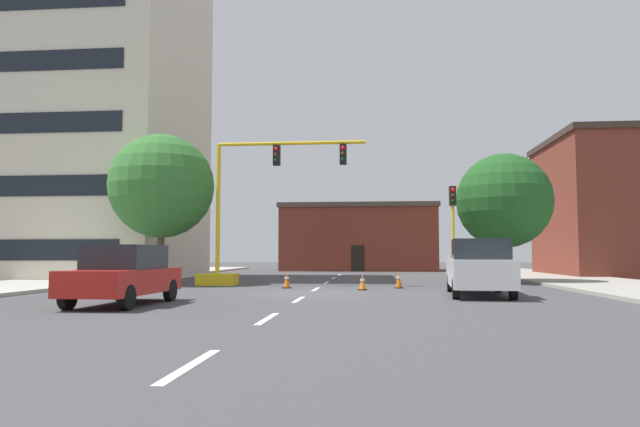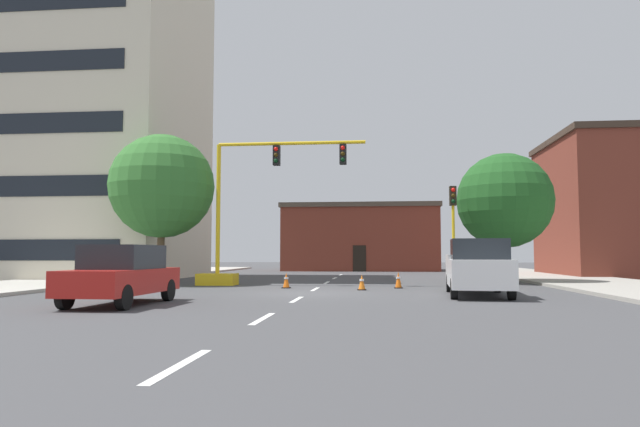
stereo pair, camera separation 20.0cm
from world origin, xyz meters
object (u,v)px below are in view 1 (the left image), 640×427
pickup_truck_white (478,268)px  traffic_cone_roadside_b (287,280)px  traffic_signal_gantry (238,239)px  traffic_cone_roadside_a (363,282)px  tree_left_near (162,186)px  sedan_red_near_left (124,274)px  traffic_light_pole_right (453,212)px  tree_right_mid (504,201)px  traffic_cone_roadside_c (399,280)px

pickup_truck_white → traffic_cone_roadside_b: 8.39m
traffic_signal_gantry → traffic_cone_roadside_a: 6.99m
tree_left_near → sedan_red_near_left: 12.21m
traffic_light_pole_right → pickup_truck_white: 8.00m
tree_right_mid → traffic_cone_roadside_a: size_ratio=10.35×
tree_left_near → traffic_cone_roadside_c: bearing=-10.8°
traffic_cone_roadside_c → tree_right_mid: bearing=40.5°
traffic_light_pole_right → tree_right_mid: (2.77, 1.38, 0.66)m
tree_right_mid → traffic_cone_roadside_a: (-7.12, -6.20, -3.87)m
pickup_truck_white → traffic_cone_roadside_a: 5.04m
traffic_signal_gantry → tree_right_mid: bearing=13.3°
traffic_light_pole_right → traffic_cone_roadside_a: bearing=-132.0°
pickup_truck_white → traffic_signal_gantry: bearing=150.0°
traffic_light_pole_right → traffic_cone_roadside_c: (-2.81, -3.39, -3.18)m
tree_right_mid → tree_left_near: bearing=-171.5°
traffic_signal_gantry → traffic_cone_roadside_a: (5.99, -3.10, -1.86)m
traffic_signal_gantry → tree_left_near: (-3.99, 0.55, 2.65)m
traffic_signal_gantry → traffic_cone_roadside_c: traffic_signal_gantry is taller
traffic_light_pole_right → traffic_cone_roadside_b: size_ratio=7.09×
traffic_light_pole_right → tree_right_mid: 3.16m
pickup_truck_white → traffic_cone_roadside_c: (-2.63, 4.20, -0.62)m
traffic_light_pole_right → pickup_truck_white: bearing=-91.4°
traffic_light_pole_right → sedan_red_near_left: size_ratio=1.06×
sedan_red_near_left → traffic_cone_roadside_c: sedan_red_near_left is taller
traffic_cone_roadside_c → traffic_light_pole_right: bearing=50.3°
traffic_signal_gantry → traffic_cone_roadside_c: (7.52, -1.66, -1.83)m
sedan_red_near_left → traffic_cone_roadside_b: sedan_red_near_left is taller
sedan_red_near_left → tree_left_near: bearing=106.0°
tree_left_near → traffic_cone_roadside_c: (11.51, -2.21, -4.48)m
pickup_truck_white → sedan_red_near_left: 11.93m
traffic_cone_roadside_c → traffic_cone_roadside_b: bearing=-174.9°
traffic_cone_roadside_b → traffic_light_pole_right: bearing=26.5°
traffic_cone_roadside_a → traffic_cone_roadside_c: bearing=43.1°
pickup_truck_white → sedan_red_near_left: (-10.96, -4.71, -0.09)m
traffic_cone_roadside_a → traffic_cone_roadside_b: 3.45m
sedan_red_near_left → traffic_cone_roadside_a: sedan_red_near_left is taller
traffic_signal_gantry → pickup_truck_white: 11.78m
tree_right_mid → sedan_red_near_left: size_ratio=1.46×
sedan_red_near_left → traffic_cone_roadside_b: 9.18m
traffic_light_pole_right → tree_left_near: size_ratio=0.65×
tree_right_mid → traffic_cone_roadside_b: 12.25m
traffic_cone_roadside_a → traffic_cone_roadside_c: 2.11m
tree_left_near → sedan_red_near_left: size_ratio=1.63×
tree_left_near → tree_right_mid: bearing=8.5°
tree_right_mid → pickup_truck_white: 9.96m
traffic_cone_roadside_b → traffic_cone_roadside_c: (4.83, 0.43, 0.02)m
traffic_signal_gantry → pickup_truck_white: (10.16, -5.85, -1.20)m
tree_left_near → tree_right_mid: size_ratio=1.12×
traffic_signal_gantry → tree_left_near: bearing=172.2°
traffic_cone_roadside_c → traffic_signal_gantry: bearing=167.6°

